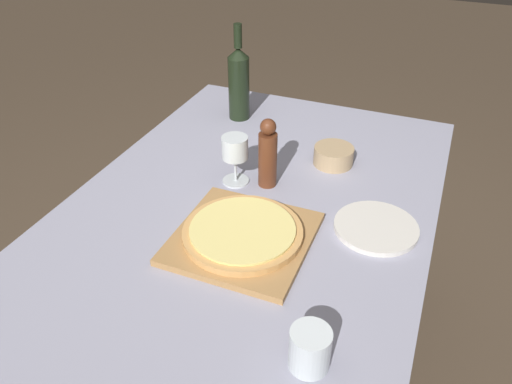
% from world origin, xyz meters
% --- Properties ---
extents(dining_table, '(0.97, 1.53, 0.77)m').
position_xyz_m(dining_table, '(0.00, 0.00, 0.68)').
color(dining_table, '#9393A8').
rests_on(dining_table, ground_plane).
extents(cutting_board, '(0.33, 0.33, 0.02)m').
position_xyz_m(cutting_board, '(0.04, -0.10, 0.78)').
color(cutting_board, '#A87A47').
rests_on(cutting_board, dining_table).
extents(pizza, '(0.30, 0.30, 0.02)m').
position_xyz_m(pizza, '(0.04, -0.10, 0.80)').
color(pizza, tan).
rests_on(pizza, cutting_board).
extents(wine_bottle, '(0.07, 0.07, 0.34)m').
position_xyz_m(wine_bottle, '(-0.24, 0.53, 0.90)').
color(wine_bottle, black).
rests_on(wine_bottle, dining_table).
extents(pepper_mill, '(0.05, 0.05, 0.21)m').
position_xyz_m(pepper_mill, '(0.01, 0.16, 0.87)').
color(pepper_mill, '#5B2D19').
rests_on(pepper_mill, dining_table).
extents(wine_glass, '(0.08, 0.08, 0.15)m').
position_xyz_m(wine_glass, '(-0.08, 0.14, 0.87)').
color(wine_glass, silver).
rests_on(wine_glass, dining_table).
extents(small_bowl, '(0.12, 0.12, 0.06)m').
position_xyz_m(small_bowl, '(0.16, 0.35, 0.80)').
color(small_bowl, tan).
rests_on(small_bowl, dining_table).
extents(drinking_tumbler, '(0.08, 0.08, 0.09)m').
position_xyz_m(drinking_tumbler, '(0.30, -0.38, 0.81)').
color(drinking_tumbler, silver).
rests_on(drinking_tumbler, dining_table).
extents(dinner_plate, '(0.22, 0.22, 0.01)m').
position_xyz_m(dinner_plate, '(0.34, 0.07, 0.77)').
color(dinner_plate, silver).
rests_on(dinner_plate, dining_table).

